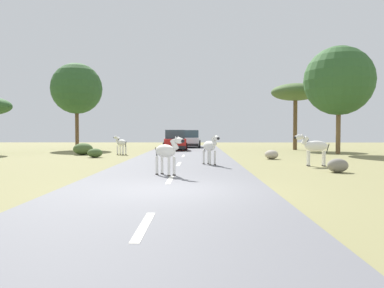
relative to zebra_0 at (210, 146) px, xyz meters
name	(u,v)px	position (x,y,z in m)	size (l,w,h in m)	color
ground_plane	(174,191)	(-1.27, -7.60, -0.94)	(90.00, 90.00, 0.00)	olive
road	(165,190)	(-1.53, -7.60, -0.91)	(6.00, 64.00, 0.05)	slate
lane_markings	(161,195)	(-1.53, -8.60, -0.88)	(0.16, 56.00, 0.01)	silver
zebra_0	(210,146)	(0.00, 0.00, 0.00)	(0.90, 1.47, 1.49)	silver
zebra_1	(167,152)	(-1.73, -4.30, -0.01)	(1.27, 1.21, 1.47)	silver
zebra_2	(314,147)	(4.98, -0.09, 0.01)	(1.68, 0.53, 1.58)	silver
zebra_3	(121,143)	(-6.07, 8.44, -0.10)	(1.23, 1.13, 1.40)	silver
car_0	(175,141)	(-2.56, 14.20, -0.09)	(2.26, 4.45, 1.74)	red
car_1	(190,139)	(-1.31, 19.80, -0.09)	(2.08, 4.37, 1.74)	silver
tree_0	(77,89)	(-11.94, 16.84, 4.73)	(4.74, 4.74, 8.05)	brown
tree_1	(339,81)	(9.81, 9.67, 4.44)	(5.06, 5.06, 7.92)	brown
tree_3	(295,93)	(8.19, 15.56, 4.19)	(4.31, 4.31, 5.94)	brown
bush_0	(95,153)	(-7.14, 5.58, -0.65)	(0.96, 0.86, 0.58)	#425B2D
bush_1	(83,149)	(-8.73, 8.26, -0.52)	(1.38, 1.25, 0.83)	#425B2D
rock_0	(338,165)	(5.08, -2.81, -0.65)	(0.84, 0.59, 0.57)	gray
rock_1	(272,155)	(3.84, 4.39, -0.66)	(0.80, 0.84, 0.55)	#A89E8C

